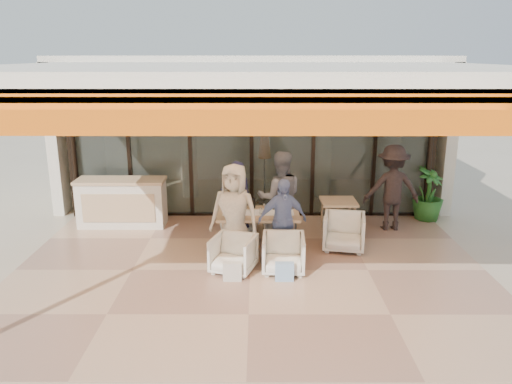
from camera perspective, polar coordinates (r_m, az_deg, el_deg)
ground at (r=8.58m, az=-0.69°, el=-9.05°), size 70.00×70.00×0.00m
terrace_floor at (r=8.57m, az=-0.69°, el=-9.02°), size 8.00×6.00×0.01m
terrace_structure at (r=7.54m, az=-0.80°, el=13.12°), size 8.00×6.00×3.40m
glass_storefront at (r=10.98m, az=-0.50°, el=5.20°), size 8.08×0.10×3.20m
interior_block at (r=13.18m, az=-0.37°, el=9.70°), size 9.05×3.62×3.52m
host_counter at (r=10.92m, az=-15.06°, el=-1.16°), size 1.85×0.65×1.04m
dining_table at (r=9.20m, az=0.22°, el=-2.71°), size 1.50×0.90×0.93m
chair_far_left at (r=10.21m, az=-2.12°, el=-2.80°), size 0.78×0.74×0.72m
chair_far_right at (r=10.23m, az=2.60°, el=-3.04°), size 0.63×0.59×0.63m
chair_near_left at (r=8.43m, az=-2.60°, el=-6.91°), size 0.84×0.81×0.70m
chair_near_right at (r=8.43m, az=3.15°, el=-6.85°), size 0.73×0.68×0.72m
diner_navy at (r=9.60m, az=-2.26°, el=-1.16°), size 0.66×0.50×1.63m
diner_grey at (r=9.57m, az=2.77°, el=-0.64°), size 0.92×0.74×1.81m
diner_cream at (r=8.72m, az=-2.50°, el=-2.44°), size 0.97×0.76×1.76m
diner_periwinkle at (r=8.76m, az=3.02°, el=-3.24°), size 0.94×0.58×1.50m
tote_bag_cream at (r=8.14m, az=-2.72°, el=-9.16°), size 0.30×0.10×0.34m
tote_bag_blue at (r=8.14m, az=3.27°, el=-9.16°), size 0.30×0.10×0.34m
side_table at (r=10.10m, az=9.39°, el=-1.54°), size 0.70×0.70×0.74m
side_chair at (r=9.48m, az=10.03°, el=-4.34°), size 0.86×0.83×0.77m
standing_woman at (r=10.62m, az=15.28°, el=0.43°), size 1.18×0.70×1.80m
potted_palm at (r=11.56m, az=19.10°, el=-0.22°), size 0.95×0.95×1.20m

